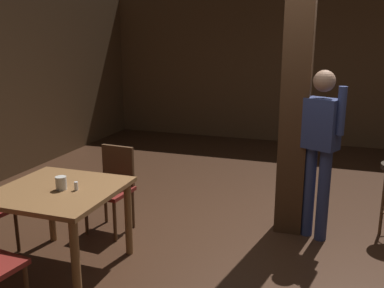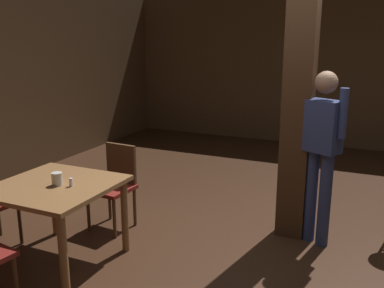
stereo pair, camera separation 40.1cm
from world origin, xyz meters
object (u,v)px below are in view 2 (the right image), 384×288
at_px(napkin_cup, 57,179).
at_px(standing_person, 322,146).
at_px(chair_north, 115,182).
at_px(salt_shaker, 71,182).
at_px(dining_table, 56,196).

distance_m(napkin_cup, standing_person, 2.47).
bearing_deg(chair_north, salt_shaker, -80.38).
height_order(dining_table, standing_person, standing_person).
height_order(dining_table, salt_shaker, salt_shaker).
bearing_deg(chair_north, dining_table, -91.82).
bearing_deg(dining_table, salt_shaker, 3.55).
xyz_separation_m(chair_north, napkin_cup, (0.02, -0.89, 0.31)).
bearing_deg(dining_table, chair_north, 88.18).
bearing_deg(salt_shaker, chair_north, 99.62).
height_order(salt_shaker, standing_person, standing_person).
distance_m(napkin_cup, salt_shaker, 0.13).
distance_m(chair_north, salt_shaker, 0.93).
height_order(napkin_cup, salt_shaker, napkin_cup).
bearing_deg(chair_north, standing_person, 13.55).
relative_size(dining_table, chair_north, 1.13).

